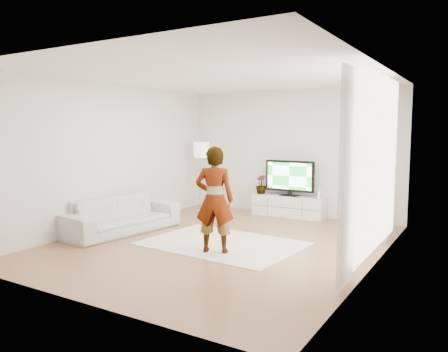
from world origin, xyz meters
The scene contains 17 objects.
floor centered at (0.00, 0.00, 0.00)m, with size 6.00×6.00×0.00m, color #AA754D.
ceiling centered at (0.00, 0.00, 2.80)m, with size 6.00×6.00×0.00m, color white.
wall_left centered at (-2.50, 0.00, 1.40)m, with size 0.02×6.00×2.80m, color silver.
wall_right centered at (2.50, 0.00, 1.40)m, with size 0.02×6.00×2.80m, color silver.
wall_back centered at (0.00, 3.00, 1.40)m, with size 5.00×0.02×2.80m, color silver.
wall_front centered at (0.00, -3.00, 1.40)m, with size 5.00×0.02×2.80m, color silver.
window centered at (2.48, 0.30, 1.45)m, with size 0.01×2.60×2.50m, color white.
curtain_near centered at (2.40, -1.00, 1.35)m, with size 0.04×0.70×2.60m, color white.
curtain_far centered at (2.40, 1.60, 1.35)m, with size 0.04×0.70×2.60m, color white.
media_console centered at (0.07, 2.76, 0.23)m, with size 1.62×0.46×0.46m.
television centered at (0.07, 2.79, 0.88)m, with size 1.13×0.22×0.79m.
game_console centered at (0.78, 2.76, 0.56)m, with size 0.05×0.15×0.20m.
potted_plant centered at (-0.62, 2.77, 0.67)m, with size 0.24×0.24×0.43m, color #3F7238.
rug centered at (0.04, -0.03, 0.01)m, with size 2.54×1.83×0.01m, color #F3E5CF.
player centered at (0.21, -0.54, 0.84)m, with size 0.60×0.40×1.66m, color #334772.
sofa centered at (-2.01, -0.29, 0.33)m, with size 2.25×0.88×0.66m, color #B7B7B2.
floor_lamp centered at (-1.92, 2.26, 1.38)m, with size 0.36×0.36×1.63m.
Camera 1 is at (3.80, -6.19, 1.91)m, focal length 35.00 mm.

